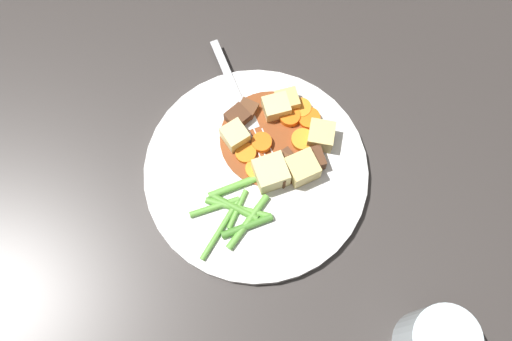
{
  "coord_description": "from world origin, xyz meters",
  "views": [
    {
      "loc": [
        -0.2,
        -0.09,
        0.69
      ],
      "look_at": [
        0.0,
        0.0,
        0.01
      ],
      "focal_mm": 41.56,
      "sensor_mm": 36.0,
      "label": 1
    }
  ],
  "objects_px": {
    "dinner_plate": "(256,172)",
    "carrot_slice_2": "(258,174)",
    "carrot_slice_6": "(290,117)",
    "meat_chunk_0": "(238,117)",
    "fork": "(240,103)",
    "water_glass": "(435,341)",
    "potato_chunk_0": "(276,107)",
    "potato_chunk_5": "(302,168)",
    "meat_chunk_2": "(282,169)",
    "carrot_slice_0": "(302,140)",
    "meat_chunk_4": "(248,109)",
    "carrot_slice_5": "(309,119)",
    "potato_chunk_3": "(235,136)",
    "potato_chunk_1": "(289,102)",
    "meat_chunk_3": "(285,159)",
    "carrot_slice_3": "(301,109)",
    "potato_chunk_4": "(321,136)",
    "meat_chunk_1": "(315,159)",
    "carrot_slice_1": "(246,153)",
    "potato_chunk_2": "(271,173)",
    "carrot_slice_4": "(262,143)"
  },
  "relations": [
    {
      "from": "dinner_plate",
      "to": "meat_chunk_0",
      "type": "xyz_separation_m",
      "value": [
        0.05,
        0.05,
        0.02
      ]
    },
    {
      "from": "carrot_slice_2",
      "to": "meat_chunk_3",
      "type": "height_order",
      "value": "meat_chunk_3"
    },
    {
      "from": "potato_chunk_1",
      "to": "carrot_slice_6",
      "type": "bearing_deg",
      "value": -154.68
    },
    {
      "from": "dinner_plate",
      "to": "carrot_slice_4",
      "type": "bearing_deg",
      "value": 12.28
    },
    {
      "from": "carrot_slice_5",
      "to": "potato_chunk_2",
      "type": "xyz_separation_m",
      "value": [
        -0.09,
        0.01,
        0.01
      ]
    },
    {
      "from": "carrot_slice_5",
      "to": "meat_chunk_4",
      "type": "xyz_separation_m",
      "value": [
        -0.02,
        0.07,
        0.0
      ]
    },
    {
      "from": "carrot_slice_1",
      "to": "potato_chunk_0",
      "type": "height_order",
      "value": "potato_chunk_0"
    },
    {
      "from": "potato_chunk_1",
      "to": "meat_chunk_3",
      "type": "xyz_separation_m",
      "value": [
        -0.07,
        -0.02,
        -0.0
      ]
    },
    {
      "from": "fork",
      "to": "potato_chunk_0",
      "type": "bearing_deg",
      "value": -79.46
    },
    {
      "from": "potato_chunk_5",
      "to": "meat_chunk_3",
      "type": "relative_size",
      "value": 1.6
    },
    {
      "from": "water_glass",
      "to": "carrot_slice_2",
      "type": "bearing_deg",
      "value": 67.75
    },
    {
      "from": "carrot_slice_0",
      "to": "meat_chunk_3",
      "type": "bearing_deg",
      "value": 162.17
    },
    {
      "from": "dinner_plate",
      "to": "potato_chunk_4",
      "type": "xyz_separation_m",
      "value": [
        0.07,
        -0.06,
        0.02
      ]
    },
    {
      "from": "fork",
      "to": "water_glass",
      "type": "relative_size",
      "value": 1.49
    },
    {
      "from": "carrot_slice_6",
      "to": "fork",
      "type": "relative_size",
      "value": 0.19
    },
    {
      "from": "meat_chunk_4",
      "to": "carrot_slice_4",
      "type": "bearing_deg",
      "value": -135.05
    },
    {
      "from": "water_glass",
      "to": "potato_chunk_3",
      "type": "bearing_deg",
      "value": 65.73
    },
    {
      "from": "potato_chunk_5",
      "to": "meat_chunk_2",
      "type": "distance_m",
      "value": 0.02
    },
    {
      "from": "meat_chunk_1",
      "to": "dinner_plate",
      "type": "bearing_deg",
      "value": 122.78
    },
    {
      "from": "carrot_slice_3",
      "to": "water_glass",
      "type": "height_order",
      "value": "water_glass"
    },
    {
      "from": "dinner_plate",
      "to": "carrot_slice_3",
      "type": "distance_m",
      "value": 0.1
    },
    {
      "from": "potato_chunk_2",
      "to": "fork",
      "type": "bearing_deg",
      "value": 45.07
    },
    {
      "from": "carrot_slice_0",
      "to": "potato_chunk_4",
      "type": "distance_m",
      "value": 0.02
    },
    {
      "from": "potato_chunk_3",
      "to": "water_glass",
      "type": "xyz_separation_m",
      "value": [
        -0.13,
        -0.29,
        0.02
      ]
    },
    {
      "from": "carrot_slice_5",
      "to": "potato_chunk_1",
      "type": "height_order",
      "value": "potato_chunk_1"
    },
    {
      "from": "carrot_slice_1",
      "to": "carrot_slice_2",
      "type": "relative_size",
      "value": 0.99
    },
    {
      "from": "carrot_slice_3",
      "to": "meat_chunk_0",
      "type": "relative_size",
      "value": 1.02
    },
    {
      "from": "potato_chunk_4",
      "to": "meat_chunk_0",
      "type": "xyz_separation_m",
      "value": [
        -0.02,
        0.1,
        -0.0
      ]
    },
    {
      "from": "meat_chunk_1",
      "to": "meat_chunk_3",
      "type": "bearing_deg",
      "value": 111.66
    },
    {
      "from": "potato_chunk_0",
      "to": "potato_chunk_1",
      "type": "relative_size",
      "value": 1.16
    },
    {
      "from": "dinner_plate",
      "to": "meat_chunk_4",
      "type": "height_order",
      "value": "meat_chunk_4"
    },
    {
      "from": "carrot_slice_5",
      "to": "potato_chunk_0",
      "type": "height_order",
      "value": "potato_chunk_0"
    },
    {
      "from": "carrot_slice_1",
      "to": "water_glass",
      "type": "xyz_separation_m",
      "value": [
        -0.12,
        -0.27,
        0.03
      ]
    },
    {
      "from": "carrot_slice_3",
      "to": "potato_chunk_5",
      "type": "bearing_deg",
      "value": -156.59
    },
    {
      "from": "carrot_slice_6",
      "to": "meat_chunk_0",
      "type": "distance_m",
      "value": 0.06
    },
    {
      "from": "water_glass",
      "to": "potato_chunk_0",
      "type": "bearing_deg",
      "value": 54.47
    },
    {
      "from": "potato_chunk_2",
      "to": "potato_chunk_3",
      "type": "distance_m",
      "value": 0.06
    },
    {
      "from": "carrot_slice_0",
      "to": "meat_chunk_4",
      "type": "distance_m",
      "value": 0.08
    },
    {
      "from": "carrot_slice_3",
      "to": "meat_chunk_3",
      "type": "distance_m",
      "value": 0.07
    },
    {
      "from": "potato_chunk_0",
      "to": "potato_chunk_5",
      "type": "xyz_separation_m",
      "value": [
        -0.06,
        -0.06,
        0.0
      ]
    },
    {
      "from": "meat_chunk_0",
      "to": "carrot_slice_5",
      "type": "bearing_deg",
      "value": -66.01
    },
    {
      "from": "carrot_slice_2",
      "to": "fork",
      "type": "distance_m",
      "value": 0.1
    },
    {
      "from": "meat_chunk_0",
      "to": "potato_chunk_3",
      "type": "bearing_deg",
      "value": -162.34
    },
    {
      "from": "potato_chunk_0",
      "to": "meat_chunk_4",
      "type": "relative_size",
      "value": 1.43
    },
    {
      "from": "dinner_plate",
      "to": "carrot_slice_0",
      "type": "relative_size",
      "value": 9.88
    },
    {
      "from": "dinner_plate",
      "to": "meat_chunk_2",
      "type": "distance_m",
      "value": 0.04
    },
    {
      "from": "dinner_plate",
      "to": "water_glass",
      "type": "relative_size",
      "value": 2.97
    },
    {
      "from": "dinner_plate",
      "to": "carrot_slice_2",
      "type": "bearing_deg",
      "value": -130.42
    },
    {
      "from": "carrot_slice_6",
      "to": "carrot_slice_2",
      "type": "bearing_deg",
      "value": 176.2
    },
    {
      "from": "carrot_slice_0",
      "to": "carrot_slice_3",
      "type": "relative_size",
      "value": 1.07
    }
  ]
}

